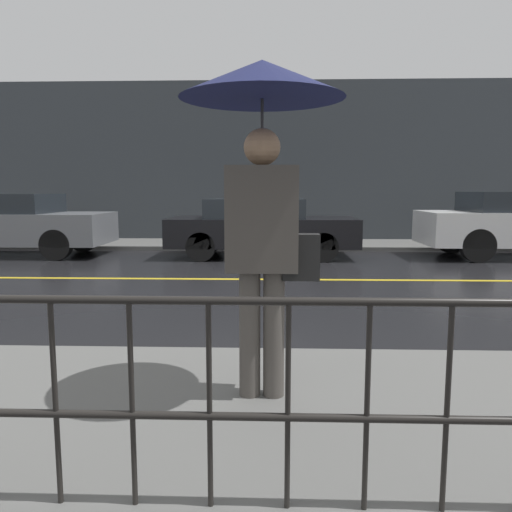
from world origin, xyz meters
TOP-DOWN VIEW (x-y plane):
  - ground_plane at (0.00, 0.00)m, footprint 80.00×80.00m
  - sidewalk_near at (0.00, -5.20)m, footprint 28.00×2.46m
  - sidewalk_far at (0.00, 5.02)m, footprint 28.00×2.11m
  - lane_marking at (0.00, 0.00)m, footprint 25.20×0.12m
  - building_storefront at (0.00, 6.23)m, footprint 28.00×0.30m
  - railing_foreground at (-0.00, -6.18)m, footprint 12.00×0.04m
  - pedestrian at (0.37, -4.98)m, footprint 1.04×1.04m
  - car_grey at (-5.56, 2.92)m, footprint 4.37×1.76m
  - car_black at (0.16, 2.92)m, footprint 4.12×1.85m

SIDE VIEW (x-z plane):
  - ground_plane at x=0.00m, z-range 0.00..0.00m
  - lane_marking at x=0.00m, z-range 0.00..0.01m
  - sidewalk_near at x=0.00m, z-range 0.00..0.10m
  - sidewalk_far at x=0.00m, z-range 0.00..0.10m
  - car_black at x=0.16m, z-range 0.03..1.32m
  - railing_foreground at x=0.00m, z-range 0.22..1.15m
  - car_grey at x=-5.56m, z-range 0.03..1.43m
  - pedestrian at x=0.37m, z-range 0.71..2.88m
  - building_storefront at x=0.00m, z-range 0.00..4.51m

